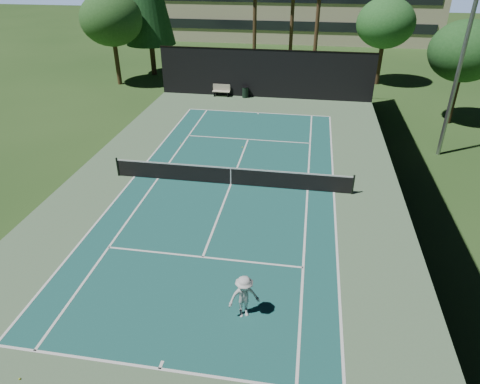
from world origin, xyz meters
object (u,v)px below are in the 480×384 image
object	(u,v)px
tennis_ball_c	(242,147)
park_bench	(221,90)
tennis_ball_a	(20,379)
trash_bin	(245,92)
tennis_ball_d	(181,143)
player	(244,297)
tennis_net	(231,175)
tennis_ball_b	(205,177)

from	to	relation	value
tennis_ball_c	park_bench	bearing A→B (deg)	108.29
tennis_ball_a	trash_bin	world-z (taller)	trash_bin
tennis_ball_c	tennis_ball_d	xyz separation A→B (m)	(-4.10, 0.02, -0.01)
player	tennis_net	bearing A→B (deg)	79.88
player	tennis_ball_a	bearing A→B (deg)	-172.82
park_bench	tennis_ball_a	bearing A→B (deg)	-90.46
tennis_net	trash_bin	distance (m)	15.79
tennis_ball_b	tennis_net	bearing A→B (deg)	-21.25
tennis_net	tennis_ball_a	world-z (taller)	tennis_net
tennis_ball_c	player	bearing A→B (deg)	-80.69
tennis_ball_a	trash_bin	xyz separation A→B (m)	(2.32, 28.60, 0.45)
trash_bin	tennis_ball_d	bearing A→B (deg)	-103.84
tennis_ball_c	tennis_ball_b	bearing A→B (deg)	-108.02
tennis_ball_a	tennis_ball_d	bearing A→B (deg)	91.00
trash_bin	player	bearing A→B (deg)	-81.34
player	tennis_ball_a	distance (m)	7.16
player	tennis_ball_c	world-z (taller)	player
player	tennis_ball_d	size ratio (longest dim) A/B	26.26
tennis_ball_b	park_bench	bearing A→B (deg)	98.03
tennis_net	trash_bin	world-z (taller)	tennis_net
tennis_ball_b	park_bench	xyz separation A→B (m)	(-2.14, 15.14, 0.52)
park_bench	trash_bin	bearing A→B (deg)	-1.47
tennis_ball_b	player	bearing A→B (deg)	-69.19
player	trash_bin	xyz separation A→B (m)	(-3.81, 24.99, -0.36)
park_bench	tennis_ball_d	bearing A→B (deg)	-92.90
player	tennis_ball_d	xyz separation A→B (m)	(-6.44, 14.30, -0.81)
player	tennis_ball_c	distance (m)	14.49
tennis_net	trash_bin	xyz separation A→B (m)	(-1.63, 15.71, -0.08)
trash_bin	park_bench	bearing A→B (deg)	178.53
tennis_net	tennis_ball_c	bearing A→B (deg)	91.89
tennis_net	tennis_ball_d	world-z (taller)	tennis_net
tennis_net	tennis_ball_a	bearing A→B (deg)	-107.05
tennis_ball_b	tennis_ball_c	bearing A→B (deg)	71.98
tennis_ball_d	tennis_ball_c	bearing A→B (deg)	-0.29
tennis_net	player	distance (m)	9.54
tennis_ball_d	trash_bin	size ratio (longest dim) A/B	0.07
player	tennis_ball_d	bearing A→B (deg)	90.95
tennis_net	tennis_ball_a	size ratio (longest dim) A/B	199.15
tennis_ball_a	tennis_net	bearing A→B (deg)	72.95
tennis_net	park_bench	size ratio (longest dim) A/B	8.60
tennis_ball_a	trash_bin	size ratio (longest dim) A/B	0.07
player	tennis_ball_b	xyz separation A→B (m)	(-3.76, 9.90, -0.81)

